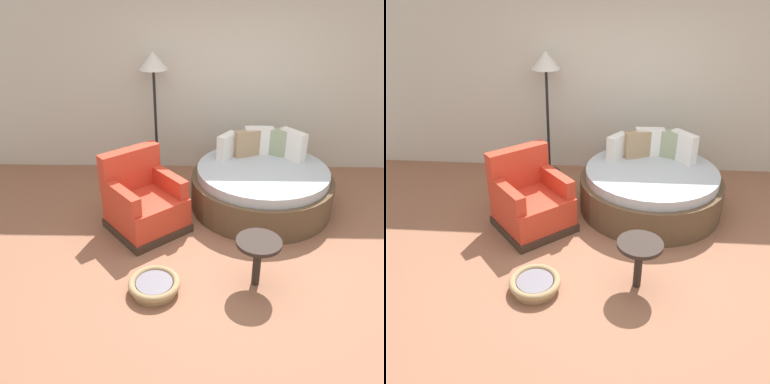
# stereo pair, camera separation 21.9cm
# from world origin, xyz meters

# --- Properties ---
(ground_plane) EXTENTS (8.00, 8.00, 0.02)m
(ground_plane) POSITION_xyz_m (0.00, 0.00, -0.01)
(ground_plane) COLOR #936047
(back_wall) EXTENTS (8.00, 0.12, 2.90)m
(back_wall) POSITION_xyz_m (0.00, 2.38, 1.45)
(back_wall) COLOR beige
(back_wall) RESTS_ON ground_plane
(round_daybed) EXTENTS (1.82, 1.82, 0.94)m
(round_daybed) POSITION_xyz_m (0.44, 1.11, 0.29)
(round_daybed) COLOR brown
(round_daybed) RESTS_ON ground_plane
(red_armchair) EXTENTS (1.12, 1.12, 0.94)m
(red_armchair) POSITION_xyz_m (-1.03, 0.55, 0.33)
(red_armchair) COLOR #38281E
(red_armchair) RESTS_ON ground_plane
(pet_basket) EXTENTS (0.51, 0.51, 0.13)m
(pet_basket) POSITION_xyz_m (-0.80, -0.59, 0.07)
(pet_basket) COLOR #9E7F56
(pet_basket) RESTS_ON ground_plane
(side_table) EXTENTS (0.44, 0.44, 0.52)m
(side_table) POSITION_xyz_m (0.20, -0.46, 0.43)
(side_table) COLOR #2D231E
(side_table) RESTS_ON ground_plane
(floor_lamp) EXTENTS (0.40, 0.40, 1.82)m
(floor_lamp) POSITION_xyz_m (-1.01, 2.04, 1.53)
(floor_lamp) COLOR black
(floor_lamp) RESTS_ON ground_plane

